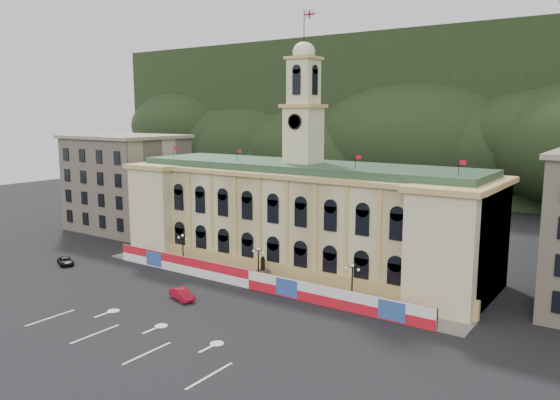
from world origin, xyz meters
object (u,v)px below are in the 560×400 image
Objects in this scene: black_suv at (66,261)px; red_sedan at (182,294)px; statue at (263,274)px; lamp_center at (258,262)px.

red_sedan is at bearing -68.66° from black_suv.
black_suv is (-25.82, 1.22, -0.12)m from red_sedan.
statue is 0.84× the size of red_sedan.
red_sedan reaches higher than black_suv.
lamp_center is 1.14× the size of black_suv.
red_sedan is (-4.18, -11.17, -0.50)m from statue.
red_sedan is at bearing -110.52° from statue.
red_sedan is at bearing -112.35° from lamp_center.
lamp_center reaches higher than black_suv.
statue reaches higher than black_suv.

